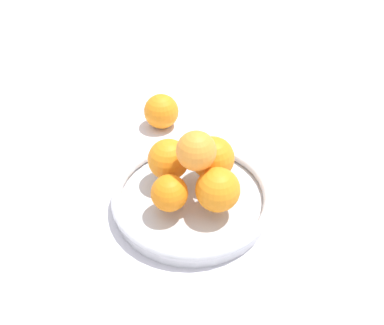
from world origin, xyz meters
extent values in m
plane|color=silver|center=(0.00, 0.00, 0.00)|extent=(4.00, 4.00, 0.00)
cylinder|color=silver|center=(0.00, 0.00, 0.01)|extent=(0.29, 0.29, 0.02)
torus|color=silver|center=(0.00, 0.00, 0.03)|extent=(0.30, 0.30, 0.02)
sphere|color=orange|center=(0.00, -0.06, 0.08)|extent=(0.08, 0.08, 0.08)
sphere|color=orange|center=(0.06, 0.00, 0.08)|extent=(0.08, 0.08, 0.08)
sphere|color=orange|center=(0.00, 0.06, 0.08)|extent=(0.08, 0.08, 0.08)
sphere|color=orange|center=(-0.06, 0.00, 0.07)|extent=(0.06, 0.06, 0.06)
sphere|color=orange|center=(0.00, -0.01, 0.13)|extent=(0.07, 0.07, 0.07)
sphere|color=orange|center=(0.14, 0.23, 0.04)|extent=(0.08, 0.08, 0.08)
cube|color=silver|center=(-0.08, -0.25, 0.00)|extent=(0.15, 0.15, 0.01)
camera|label=1|loc=(-0.37, -0.34, 0.52)|focal=35.00mm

